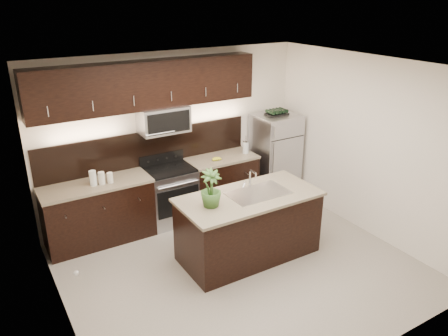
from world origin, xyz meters
name	(u,v)px	position (x,y,z in m)	size (l,w,h in m)	color
ground	(240,267)	(0.00, 0.00, 0.00)	(4.50, 4.50, 0.00)	gray
room_walls	(236,153)	(-0.11, -0.04, 1.70)	(4.52, 4.02, 2.71)	silver
counter_run	(158,198)	(-0.46, 1.69, 0.47)	(3.51, 0.65, 0.94)	black
upper_fixtures	(150,92)	(-0.43, 1.84, 2.14)	(3.49, 0.40, 1.66)	black
island	(248,226)	(0.27, 0.20, 0.47)	(1.96, 0.96, 0.94)	black
sink_faucet	(258,192)	(0.42, 0.21, 0.96)	(0.84, 0.50, 0.28)	silver
refrigerator	(275,156)	(1.80, 1.63, 0.77)	(0.74, 0.67, 1.53)	#B2B2B7
wine_rack	(277,112)	(1.80, 1.63, 1.57)	(0.38, 0.23, 0.09)	black
plant	(211,188)	(-0.33, 0.20, 1.19)	(0.28, 0.28, 0.50)	#315622
canisters	(99,178)	(-1.36, 1.62, 1.04)	(0.32, 0.13, 0.22)	silver
french_press	(246,147)	(1.17, 1.64, 1.05)	(0.10, 0.10, 0.30)	silver
bananas	(214,159)	(0.52, 1.61, 0.96)	(0.16, 0.12, 0.05)	gold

